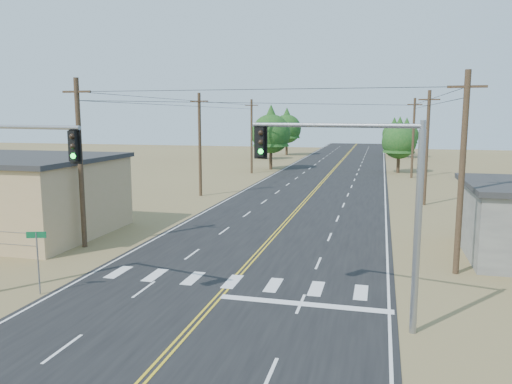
% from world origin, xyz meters
% --- Properties ---
extents(ground, '(220.00, 220.00, 0.00)m').
position_xyz_m(ground, '(0.00, 0.00, 0.00)').
color(ground, olive).
rests_on(ground, ground).
extents(road, '(15.00, 200.00, 0.02)m').
position_xyz_m(road, '(0.00, 30.00, 0.01)').
color(road, black).
rests_on(road, ground).
extents(utility_pole_left_near, '(1.80, 0.30, 10.00)m').
position_xyz_m(utility_pole_left_near, '(-10.50, 12.00, 5.12)').
color(utility_pole_left_near, '#4C3826').
rests_on(utility_pole_left_near, ground).
extents(utility_pole_left_mid, '(1.80, 0.30, 10.00)m').
position_xyz_m(utility_pole_left_mid, '(-10.50, 32.00, 5.12)').
color(utility_pole_left_mid, '#4C3826').
rests_on(utility_pole_left_mid, ground).
extents(utility_pole_left_far, '(1.80, 0.30, 10.00)m').
position_xyz_m(utility_pole_left_far, '(-10.50, 52.00, 5.12)').
color(utility_pole_left_far, '#4C3826').
rests_on(utility_pole_left_far, ground).
extents(utility_pole_right_near, '(1.80, 0.30, 10.00)m').
position_xyz_m(utility_pole_right_near, '(10.50, 12.00, 5.12)').
color(utility_pole_right_near, '#4C3826').
rests_on(utility_pole_right_near, ground).
extents(utility_pole_right_mid, '(1.80, 0.30, 10.00)m').
position_xyz_m(utility_pole_right_mid, '(10.50, 32.00, 5.12)').
color(utility_pole_right_mid, '#4C3826').
rests_on(utility_pole_right_mid, ground).
extents(utility_pole_right_far, '(1.80, 0.30, 10.00)m').
position_xyz_m(utility_pole_right_far, '(10.50, 52.00, 5.12)').
color(utility_pole_right_far, '#4C3826').
rests_on(utility_pole_right_far, ground).
extents(signal_mast_left, '(5.95, 1.73, 7.60)m').
position_xyz_m(signal_mast_left, '(-8.34, 3.59, 5.13)').
color(signal_mast_left, gray).
rests_on(signal_mast_left, ground).
extents(signal_mast_right, '(6.51, 1.75, 7.69)m').
position_xyz_m(signal_mast_right, '(6.13, 4.68, 5.23)').
color(signal_mast_right, gray).
rests_on(signal_mast_right, ground).
extents(street_sign, '(0.81, 0.30, 2.84)m').
position_xyz_m(street_sign, '(-7.80, 4.35, 1.91)').
color(street_sign, gray).
rests_on(street_sign, ground).
extents(tree_left_near, '(5.68, 5.68, 9.46)m').
position_xyz_m(tree_left_near, '(-9.00, 57.43, 5.79)').
color(tree_left_near, '#3F2D1E').
rests_on(tree_left_near, ground).
extents(tree_left_mid, '(4.19, 4.19, 6.98)m').
position_xyz_m(tree_left_mid, '(-13.70, 74.08, 4.27)').
color(tree_left_mid, '#3F2D1E').
rests_on(tree_left_mid, ground).
extents(tree_left_far, '(5.68, 5.68, 9.46)m').
position_xyz_m(tree_left_far, '(-11.67, 84.23, 5.79)').
color(tree_left_far, '#3F2D1E').
rests_on(tree_left_far, ground).
extents(tree_right_near, '(4.66, 4.66, 7.76)m').
position_xyz_m(tree_right_near, '(9.00, 57.39, 4.74)').
color(tree_right_near, '#3F2D1E').
rests_on(tree_right_near, ground).
extents(tree_right_mid, '(4.52, 4.52, 7.53)m').
position_xyz_m(tree_right_mid, '(11.10, 83.66, 4.60)').
color(tree_right_mid, '#3F2D1E').
rests_on(tree_right_mid, ground).
extents(tree_right_far, '(4.53, 4.53, 7.55)m').
position_xyz_m(tree_right_far, '(9.00, 89.54, 4.62)').
color(tree_right_far, '#3F2D1E').
rests_on(tree_right_far, ground).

